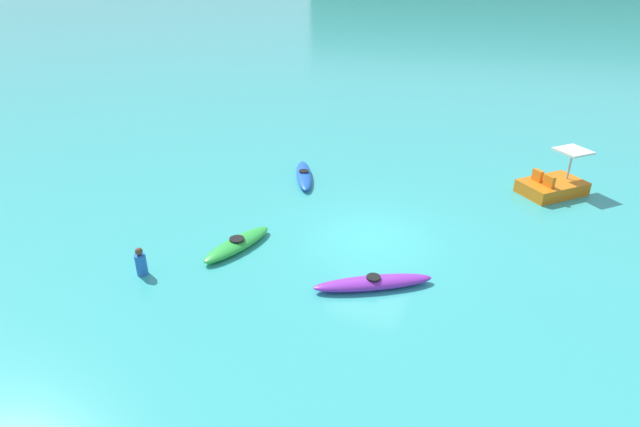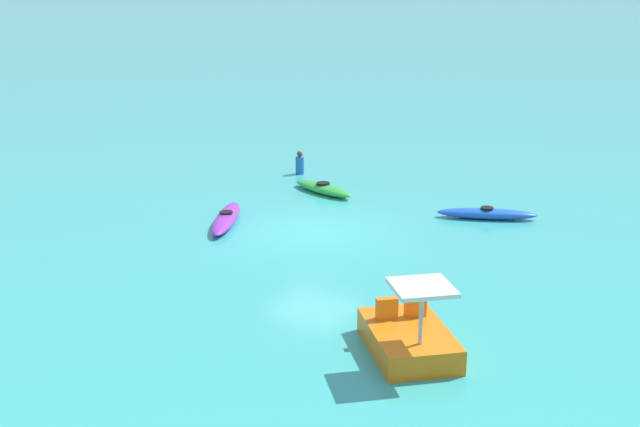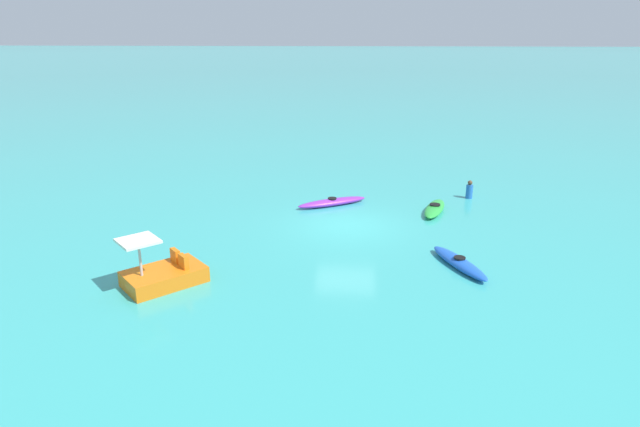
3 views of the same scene
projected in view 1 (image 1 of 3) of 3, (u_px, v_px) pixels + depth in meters
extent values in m
plane|color=#38ADA8|center=(372.00, 239.00, 17.04)|extent=(600.00, 600.00, 0.00)
ellipsoid|color=purple|center=(373.00, 283.00, 14.52)|extent=(3.26, 2.20, 0.32)
cylinder|color=black|center=(373.00, 277.00, 14.43)|extent=(0.54, 0.54, 0.05)
ellipsoid|color=blue|center=(304.00, 175.00, 21.38)|extent=(1.82, 3.01, 0.32)
cylinder|color=black|center=(304.00, 171.00, 21.30)|extent=(0.52, 0.52, 0.05)
ellipsoid|color=green|center=(237.00, 244.00, 16.42)|extent=(1.49, 2.84, 0.32)
cylinder|color=black|center=(237.00, 239.00, 16.33)|extent=(0.59, 0.59, 0.05)
cube|color=orange|center=(552.00, 187.00, 20.09)|extent=(2.77, 2.74, 0.50)
cube|color=orange|center=(537.00, 175.00, 19.93)|extent=(0.42, 0.43, 0.44)
cube|color=orange|center=(549.00, 181.00, 19.44)|extent=(0.42, 0.43, 0.44)
cylinder|color=#B2B2B7|center=(570.00, 165.00, 19.98)|extent=(0.08, 0.08, 1.10)
cube|color=silver|center=(573.00, 151.00, 19.71)|extent=(1.56, 1.56, 0.08)
cylinder|color=blue|center=(141.00, 265.00, 15.05)|extent=(0.38, 0.38, 0.65)
sphere|color=brown|center=(139.00, 251.00, 14.85)|extent=(0.22, 0.22, 0.22)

